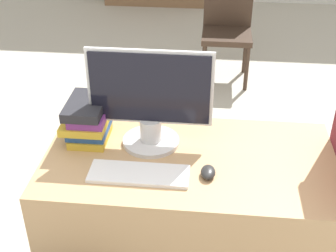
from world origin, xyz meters
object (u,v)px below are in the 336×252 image
(mouse, at_px, (208,172))
(book_stack, at_px, (88,120))
(monitor, at_px, (150,101))
(keyboard, at_px, (139,174))
(far_chair, at_px, (227,24))

(mouse, relative_size, book_stack, 0.36)
(monitor, xyz_separation_m, mouse, (0.27, -0.22, -0.20))
(mouse, distance_m, book_stack, 0.61)
(keyboard, relative_size, book_stack, 1.61)
(monitor, distance_m, far_chair, 2.42)
(far_chair, bearing_deg, mouse, -59.28)
(mouse, distance_m, far_chair, 2.58)
(book_stack, bearing_deg, monitor, -2.30)
(far_chair, bearing_deg, monitor, -65.95)
(monitor, xyz_separation_m, book_stack, (-0.29, 0.01, -0.12))
(monitor, relative_size, far_chair, 0.59)
(mouse, relative_size, far_chair, 0.10)
(keyboard, distance_m, far_chair, 2.63)
(keyboard, bearing_deg, far_chair, 81.43)
(book_stack, relative_size, far_chair, 0.28)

